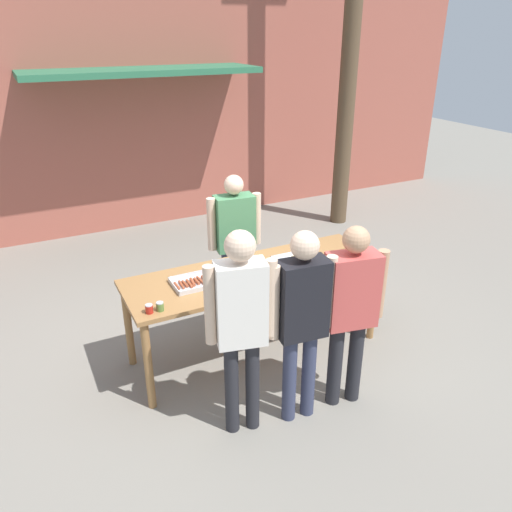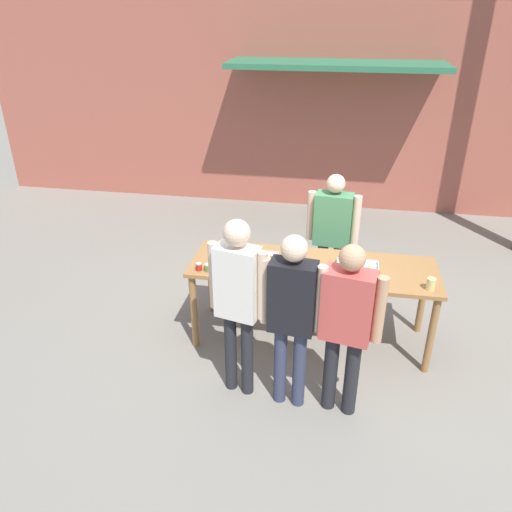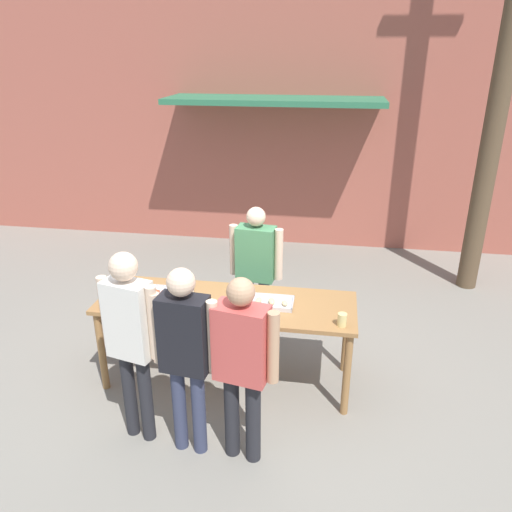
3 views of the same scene
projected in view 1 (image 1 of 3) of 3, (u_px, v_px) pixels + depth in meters
ground_plane at (256, 349)px, 5.02m from camera, size 24.00×24.00×0.00m
building_facade_back at (134, 79)px, 7.30m from camera, size 12.00×1.11×4.50m
serving_table at (256, 280)px, 4.69m from camera, size 2.45×0.81×0.89m
food_tray_sausages at (197, 282)px, 4.41m from camera, size 0.44×0.31×0.04m
food_tray_buns at (295, 260)px, 4.82m from camera, size 0.41×0.27×0.06m
condiment_jar_mustard at (149, 309)px, 3.95m from camera, size 0.06×0.06×0.07m
condiment_jar_ketchup at (160, 306)px, 3.98m from camera, size 0.06×0.06×0.07m
beer_cup at (369, 254)px, 4.84m from camera, size 0.08×0.08×0.12m
person_server_behind_table at (235, 233)px, 5.35m from camera, size 0.59×0.27×1.58m
person_customer_holding_hotdog at (241, 317)px, 3.62m from camera, size 0.52×0.28×1.71m
person_customer_with_cup at (350, 303)px, 3.95m from camera, size 0.58×0.30×1.61m
person_customer_waiting_in_line at (302, 312)px, 3.76m from camera, size 0.54×0.25×1.65m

